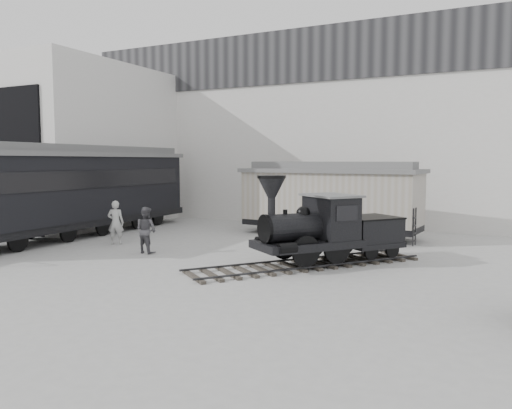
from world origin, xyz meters
The scene contains 8 objects.
ground centered at (0.00, 0.00, 0.00)m, with size 90.00×90.00×0.00m, color #9E9E9B.
north_wall centered at (0.00, 14.98, 5.55)m, with size 34.00×2.51×11.00m.
west_pavilion centered at (-14.50, 9.96, 4.49)m, with size 7.00×12.11×9.00m.
locomotive centered at (2.12, 3.77, 1.13)m, with size 6.89×7.99×3.07m.
boxcar centered at (0.25, 10.26, 1.89)m, with size 9.01×3.55×3.60m.
passenger_coach centered at (-10.85, 4.97, 2.24)m, with size 3.44×15.19×4.05m.
visitor_a centered at (-7.35, 3.84, 0.96)m, with size 0.70×0.46×1.92m, color #B4B5B2.
visitor_b centered at (-4.86, 2.78, 0.92)m, with size 0.89×0.70×1.84m, color #4C4B51.
Camera 1 is at (7.55, -12.86, 3.63)m, focal length 35.00 mm.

